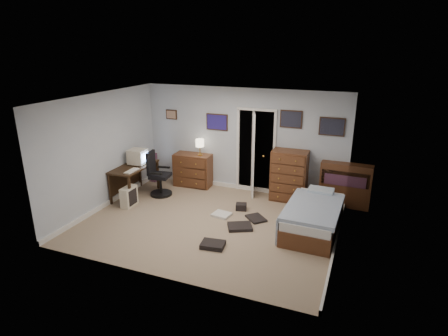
# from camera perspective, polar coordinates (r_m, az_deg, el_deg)

# --- Properties ---
(floor) EXTENTS (5.00, 4.00, 0.02)m
(floor) POSITION_cam_1_polar(r_m,az_deg,el_deg) (7.71, -2.20, -8.34)
(floor) COLOR tan
(floor) RESTS_ON ground
(computer_desk) EXTENTS (0.63, 1.31, 0.75)m
(computer_desk) POSITION_cam_1_polar(r_m,az_deg,el_deg) (9.06, -13.96, -0.66)
(computer_desk) COLOR #322010
(computer_desk) RESTS_ON floor
(crt_monitor) EXTENTS (0.40, 0.37, 0.36)m
(crt_monitor) POSITION_cam_1_polar(r_m,az_deg,el_deg) (9.01, -13.00, 1.70)
(crt_monitor) COLOR beige
(crt_monitor) RESTS_ON computer_desk
(keyboard) EXTENTS (0.16, 0.40, 0.02)m
(keyboard) POSITION_cam_1_polar(r_m,az_deg,el_deg) (8.59, -13.91, -0.42)
(keyboard) COLOR beige
(keyboard) RESTS_ON computer_desk
(pc_tower) EXTENTS (0.22, 0.42, 0.45)m
(pc_tower) POSITION_cam_1_polar(r_m,az_deg,el_deg) (8.61, -14.27, -4.23)
(pc_tower) COLOR beige
(pc_tower) RESTS_ON floor
(office_chair) EXTENTS (0.58, 0.58, 1.07)m
(office_chair) POSITION_cam_1_polar(r_m,az_deg,el_deg) (9.02, -10.01, -1.58)
(office_chair) COLOR black
(office_chair) RESTS_ON floor
(media_stack) EXTENTS (0.16, 0.16, 0.77)m
(media_stack) POSITION_cam_1_polar(r_m,az_deg,el_deg) (9.94, -10.66, 0.10)
(media_stack) COLOR maroon
(media_stack) RESTS_ON floor
(low_dresser) EXTENTS (0.96, 0.52, 0.83)m
(low_dresser) POSITION_cam_1_polar(r_m,az_deg,el_deg) (9.51, -4.71, -0.29)
(low_dresser) COLOR brown
(low_dresser) RESTS_ON floor
(table_lamp) EXTENTS (0.22, 0.22, 0.40)m
(table_lamp) POSITION_cam_1_polar(r_m,az_deg,el_deg) (9.22, -3.71, 3.75)
(table_lamp) COLOR gold
(table_lamp) RESTS_ON low_dresser
(doorway) EXTENTS (0.96, 1.12, 2.05)m
(doorway) POSITION_cam_1_polar(r_m,az_deg,el_deg) (9.23, 5.39, 2.93)
(doorway) COLOR black
(doorway) RESTS_ON floor
(tall_dresser) EXTENTS (0.81, 0.48, 1.18)m
(tall_dresser) POSITION_cam_1_polar(r_m,az_deg,el_deg) (8.68, 9.89, -1.17)
(tall_dresser) COLOR brown
(tall_dresser) RESTS_ON floor
(headboard_bookcase) EXTENTS (1.11, 0.33, 0.99)m
(headboard_bookcase) POSITION_cam_1_polar(r_m,az_deg,el_deg) (8.67, 17.97, -2.32)
(headboard_bookcase) COLOR brown
(headboard_bookcase) RESTS_ON floor
(bed) EXTENTS (1.05, 1.88, 0.61)m
(bed) POSITION_cam_1_polar(r_m,az_deg,el_deg) (7.49, 13.38, -7.18)
(bed) COLOR brown
(bed) RESTS_ON floor
(wall_posters) EXTENTS (4.38, 0.04, 0.60)m
(wall_posters) POSITION_cam_1_polar(r_m,az_deg,el_deg) (8.73, 6.39, 7.01)
(wall_posters) COLOR #331E11
(wall_posters) RESTS_ON floor
(floor_clutter) EXTENTS (1.19, 1.97, 0.15)m
(floor_clutter) POSITION_cam_1_polar(r_m,az_deg,el_deg) (7.53, 1.35, -8.60)
(floor_clutter) COLOR black
(floor_clutter) RESTS_ON floor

